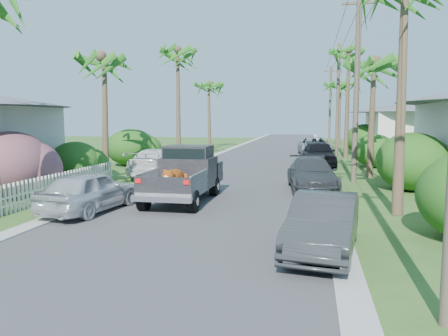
% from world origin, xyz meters
% --- Properties ---
extents(ground, '(120.00, 120.00, 0.00)m').
position_xyz_m(ground, '(0.00, 0.00, 0.00)').
color(ground, '#335A22').
rests_on(ground, ground).
extents(road, '(8.00, 100.00, 0.02)m').
position_xyz_m(road, '(0.00, 25.00, 0.01)').
color(road, '#38383A').
rests_on(road, ground).
extents(curb_left, '(0.60, 100.00, 0.06)m').
position_xyz_m(curb_left, '(-4.30, 25.00, 0.03)').
color(curb_left, '#A5A39E').
rests_on(curb_left, ground).
extents(curb_right, '(0.60, 100.00, 0.06)m').
position_xyz_m(curb_right, '(4.30, 25.00, 0.03)').
color(curb_right, '#A5A39E').
rests_on(curb_right, ground).
extents(pickup_truck, '(1.98, 5.12, 2.06)m').
position_xyz_m(pickup_truck, '(-1.07, 7.03, 1.01)').
color(pickup_truck, black).
rests_on(pickup_truck, ground).
extents(parked_car_rn, '(1.94, 4.17, 1.32)m').
position_xyz_m(parked_car_rn, '(3.85, 1.32, 0.66)').
color(parked_car_rn, '#2D3032').
rests_on(parked_car_rn, ground).
extents(parked_car_rm, '(2.43, 4.91, 1.37)m').
position_xyz_m(parked_car_rm, '(3.60, 10.16, 0.69)').
color(parked_car_rm, '#313336').
rests_on(parked_car_rm, ground).
extents(parked_car_rf, '(2.36, 4.92, 1.62)m').
position_xyz_m(parked_car_rf, '(4.04, 19.99, 0.81)').
color(parked_car_rf, black).
rests_on(parked_car_rf, ground).
extents(parked_car_rd, '(3.05, 5.65, 1.51)m').
position_xyz_m(parked_car_rd, '(3.87, 28.19, 0.75)').
color(parked_car_rd, '#A3A5A9').
rests_on(parked_car_rd, ground).
extents(parked_car_ln, '(2.10, 4.21, 1.38)m').
position_xyz_m(parked_car_ln, '(-3.60, 4.28, 0.69)').
color(parked_car_ln, silver).
rests_on(parked_car_ln, ground).
extents(parked_car_lf, '(2.31, 5.17, 1.47)m').
position_xyz_m(parked_car_lf, '(-4.34, 13.23, 0.74)').
color(parked_car_lf, silver).
rests_on(parked_car_lf, ground).
extents(palm_l_b, '(4.40, 4.40, 7.40)m').
position_xyz_m(palm_l_b, '(-6.80, 12.00, 6.15)').
color(palm_l_b, brown).
rests_on(palm_l_b, ground).
extents(palm_l_c, '(4.40, 4.40, 9.20)m').
position_xyz_m(palm_l_c, '(-6.00, 22.00, 7.91)').
color(palm_l_c, brown).
rests_on(palm_l_c, ground).
extents(palm_l_d, '(4.40, 4.40, 7.70)m').
position_xyz_m(palm_l_d, '(-6.50, 34.00, 6.44)').
color(palm_l_d, brown).
rests_on(palm_l_d, ground).
extents(palm_r_b, '(4.40, 4.40, 7.20)m').
position_xyz_m(palm_r_b, '(6.60, 15.00, 5.95)').
color(palm_r_b, brown).
rests_on(palm_r_b, ground).
extents(palm_r_c, '(4.40, 4.40, 9.40)m').
position_xyz_m(palm_r_c, '(6.20, 26.00, 8.11)').
color(palm_r_c, brown).
rests_on(palm_r_c, ground).
extents(palm_r_d, '(4.40, 4.40, 8.00)m').
position_xyz_m(palm_r_d, '(6.50, 40.00, 6.74)').
color(palm_r_d, brown).
rests_on(palm_r_d, ground).
extents(shrub_l_b, '(3.00, 3.30, 2.60)m').
position_xyz_m(shrub_l_b, '(-7.80, 6.00, 1.30)').
color(shrub_l_b, '#B71A73').
rests_on(shrub_l_b, ground).
extents(shrub_l_c, '(2.40, 2.64, 2.00)m').
position_xyz_m(shrub_l_c, '(-7.40, 10.00, 1.00)').
color(shrub_l_c, '#183E11').
rests_on(shrub_l_c, ground).
extents(shrub_l_d, '(3.20, 3.52, 2.40)m').
position_xyz_m(shrub_l_d, '(-8.00, 18.00, 1.20)').
color(shrub_l_d, '#183E11').
rests_on(shrub_l_d, ground).
extents(shrub_r_b, '(3.00, 3.30, 2.50)m').
position_xyz_m(shrub_r_b, '(7.80, 11.00, 1.25)').
color(shrub_r_b, '#183E11').
rests_on(shrub_r_b, ground).
extents(shrub_r_c, '(2.60, 2.86, 2.10)m').
position_xyz_m(shrub_r_c, '(7.50, 20.00, 1.05)').
color(shrub_r_c, '#183E11').
rests_on(shrub_r_c, ground).
extents(shrub_r_d, '(3.20, 3.52, 2.60)m').
position_xyz_m(shrub_r_d, '(8.00, 30.00, 1.30)').
color(shrub_r_d, '#183E11').
rests_on(shrub_r_d, ground).
extents(picket_fence, '(0.10, 11.00, 1.00)m').
position_xyz_m(picket_fence, '(-6.00, 5.50, 0.50)').
color(picket_fence, white).
rests_on(picket_fence, ground).
extents(house_right_far, '(9.00, 8.00, 4.60)m').
position_xyz_m(house_right_far, '(13.00, 30.00, 2.12)').
color(house_right_far, silver).
rests_on(house_right_far, ground).
extents(utility_pole_b, '(1.60, 0.26, 9.00)m').
position_xyz_m(utility_pole_b, '(5.60, 13.00, 4.60)').
color(utility_pole_b, brown).
rests_on(utility_pole_b, ground).
extents(utility_pole_c, '(1.60, 0.26, 9.00)m').
position_xyz_m(utility_pole_c, '(5.60, 28.00, 4.60)').
color(utility_pole_c, brown).
rests_on(utility_pole_c, ground).
extents(utility_pole_d, '(1.60, 0.26, 9.00)m').
position_xyz_m(utility_pole_d, '(5.60, 43.00, 4.60)').
color(utility_pole_d, brown).
rests_on(utility_pole_d, ground).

